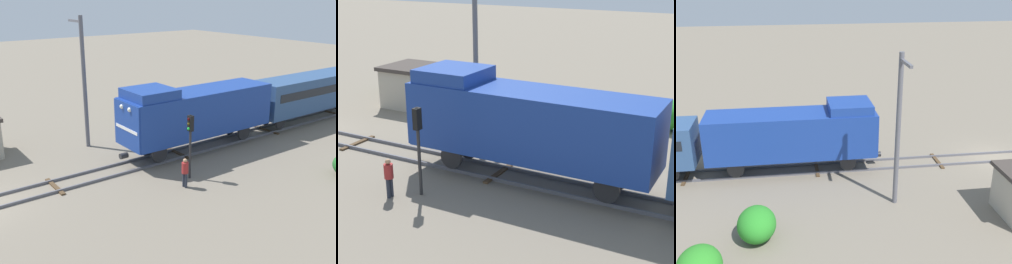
{
  "view_description": "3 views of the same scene",
  "coord_description": "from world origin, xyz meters",
  "views": [
    {
      "loc": [
        20.84,
        -3.04,
        10.24
      ],
      "look_at": [
        -0.26,
        12.26,
        1.63
      ],
      "focal_mm": 45.0,
      "sensor_mm": 36.0,
      "label": 1
    },
    {
      "loc": [
        18.95,
        23.66,
        9.42
      ],
      "look_at": [
        1.02,
        13.92,
        2.51
      ],
      "focal_mm": 55.0,
      "sensor_mm": 36.0,
      "label": 2
    },
    {
      "loc": [
        -26.04,
        14.77,
        13.02
      ],
      "look_at": [
        0.31,
        11.02,
        2.53
      ],
      "focal_mm": 45.0,
      "sensor_mm": 36.0,
      "label": 3
    }
  ],
  "objects": [
    {
      "name": "traffic_signal_mid",
      "position": [
        3.4,
        11.15,
        2.64
      ],
      "size": [
        0.32,
        0.34,
        3.78
      ],
      "color": "#262628",
      "rests_on": "ground"
    },
    {
      "name": "passenger_car_leading",
      "position": [
        0.0,
        27.7,
        2.52
      ],
      "size": [
        2.84,
        14.0,
        3.66
      ],
      "color": "#2D4C7A",
      "rests_on": "railway_track"
    },
    {
      "name": "bush_far",
      "position": [
        -7.53,
        16.6,
        0.87
      ],
      "size": [
        2.4,
        1.96,
        1.75
      ],
      "primitive_type": "ellipsoid",
      "color": "#288226",
      "rests_on": "ground"
    },
    {
      "name": "worker_by_signal",
      "position": [
        4.2,
        10.18,
        1.0
      ],
      "size": [
        0.38,
        0.38,
        1.7
      ],
      "rotation": [
        0.0,
        0.0,
        0.55
      ],
      "color": "#262B38",
      "rests_on": "ground"
    },
    {
      "name": "catenary_mast",
      "position": [
        -5.06,
        8.75,
        4.71
      ],
      "size": [
        1.94,
        0.28,
        8.92
      ],
      "color": "#595960",
      "rests_on": "ground"
    },
    {
      "name": "locomotive",
      "position": [
        0.0,
        14.36,
        2.77
      ],
      "size": [
        2.9,
        11.6,
        4.6
      ],
      "color": "navy",
      "rests_on": "railway_track"
    },
    {
      "name": "bush_mid",
      "position": [
        -10.55,
        18.9,
        0.89
      ],
      "size": [
        2.44,
        2.0,
        1.78
      ],
      "primitive_type": "ellipsoid",
      "color": "#2C8626",
      "rests_on": "ground"
    }
  ]
}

